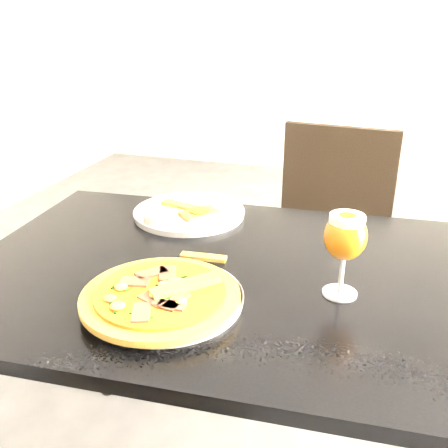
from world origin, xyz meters
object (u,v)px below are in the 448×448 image
(dining_table, at_px, (233,303))
(beer_glass, at_px, (345,237))
(chair_far, at_px, (325,248))
(pizza, at_px, (161,294))

(dining_table, height_order, beer_glass, beer_glass)
(dining_table, relative_size, chair_far, 1.37)
(dining_table, distance_m, chair_far, 0.72)
(chair_far, bearing_deg, pizza, -98.61)
(beer_glass, bearing_deg, dining_table, 170.51)
(dining_table, xyz_separation_m, pizza, (-0.09, -0.19, 0.12))
(dining_table, bearing_deg, beer_glass, -13.20)
(dining_table, distance_m, beer_glass, 0.32)
(beer_glass, bearing_deg, pizza, -155.21)
(chair_far, relative_size, beer_glass, 5.18)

